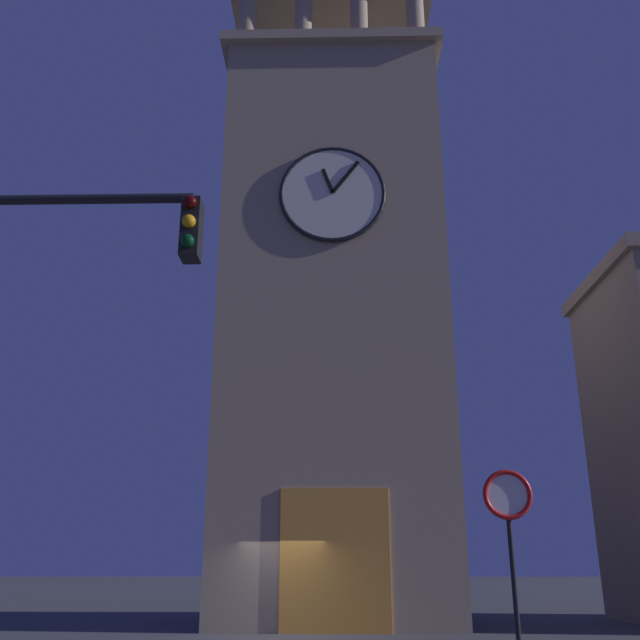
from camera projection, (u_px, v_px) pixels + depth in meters
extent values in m
plane|color=#424247|center=(277.00, 638.00, 18.75)|extent=(200.00, 200.00, 0.00)
cube|color=gray|center=(334.00, 329.00, 26.52)|extent=(7.71, 6.91, 20.34)
cube|color=gray|center=(332.00, 96.00, 29.90)|extent=(8.31, 7.51, 0.40)
cylinder|color=gray|center=(415.00, 11.00, 27.71)|extent=(0.70, 0.70, 3.16)
cylinder|color=gray|center=(359.00, 11.00, 27.75)|extent=(0.70, 0.70, 3.16)
cylinder|color=gray|center=(304.00, 12.00, 27.80)|extent=(0.70, 0.70, 3.16)
cylinder|color=gray|center=(248.00, 13.00, 27.84)|extent=(0.70, 0.70, 3.16)
cylinder|color=gray|center=(402.00, 101.00, 33.11)|extent=(0.70, 0.70, 3.16)
cylinder|color=gray|center=(355.00, 102.00, 33.15)|extent=(0.70, 0.70, 3.16)
cylinder|color=gray|center=(309.00, 102.00, 33.20)|extent=(0.70, 0.70, 3.16)
cylinder|color=gray|center=(263.00, 103.00, 33.24)|extent=(0.70, 0.70, 3.16)
cube|color=gray|center=(332.00, 27.00, 31.06)|extent=(8.31, 7.51, 0.40)
cylinder|color=silver|center=(332.00, 194.00, 24.41)|extent=(3.53, 0.12, 3.53)
torus|color=black|center=(332.00, 194.00, 24.39)|extent=(3.69, 0.16, 3.69)
cube|color=black|center=(328.00, 181.00, 24.47)|extent=(0.44, 0.06, 0.95)
cube|color=black|center=(345.00, 177.00, 24.50)|extent=(1.00, 0.06, 1.27)
cube|color=orange|center=(335.00, 559.00, 20.63)|extent=(3.20, 0.24, 4.00)
cylinder|color=black|center=(38.00, 200.00, 8.53)|extent=(3.76, 0.12, 0.12)
cube|color=black|center=(192.00, 230.00, 8.35)|extent=(0.22, 0.30, 0.75)
sphere|color=#360505|center=(190.00, 202.00, 8.27)|extent=(0.16, 0.16, 0.16)
sphere|color=orange|center=(189.00, 221.00, 8.19)|extent=(0.16, 0.16, 0.16)
sphere|color=#063316|center=(187.00, 241.00, 8.11)|extent=(0.16, 0.16, 0.16)
cylinder|color=black|center=(515.00, 589.00, 10.75)|extent=(0.08, 0.08, 2.99)
cylinder|color=white|center=(507.00, 495.00, 11.17)|extent=(0.70, 0.04, 0.70)
torus|color=red|center=(508.00, 495.00, 11.15)|extent=(0.78, 0.08, 0.78)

